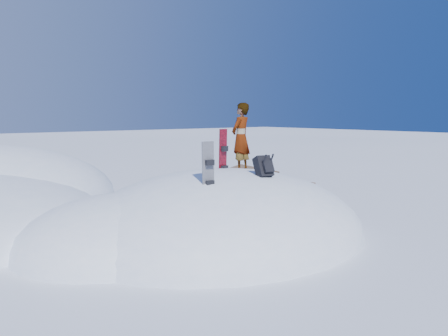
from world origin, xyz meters
TOP-DOWN VIEW (x-y plane):
  - ground at (0.00, 0.00)m, footprint 120.00×120.00m
  - snow_mound at (-0.17, 0.24)m, footprint 8.00×6.00m
  - rock_outcrop at (3.72, 3.01)m, footprint 4.68×4.41m
  - snowboard_red at (0.37, 0.40)m, footprint 0.30×0.21m
  - snowboard_dark at (-0.96, -0.78)m, footprint 0.26×0.16m
  - backpack at (0.48, -0.88)m, footprint 0.40×0.49m
  - gear_pile at (-2.07, -1.58)m, footprint 0.99×0.85m
  - person at (1.20, 0.72)m, footprint 0.75×0.61m

SIDE VIEW (x-z plane):
  - ground at x=0.00m, z-range 0.00..0.00m
  - snow_mound at x=-0.17m, z-range -1.50..1.50m
  - rock_outcrop at x=3.72m, z-range -0.82..0.85m
  - gear_pile at x=-2.07m, z-range 0.00..0.26m
  - snowboard_dark at x=-0.96m, z-range 0.85..2.24m
  - backpack at x=0.48m, z-range 1.34..1.90m
  - snowboard_red at x=0.37m, z-range 0.88..2.43m
  - person at x=1.20m, z-range 1.28..3.04m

